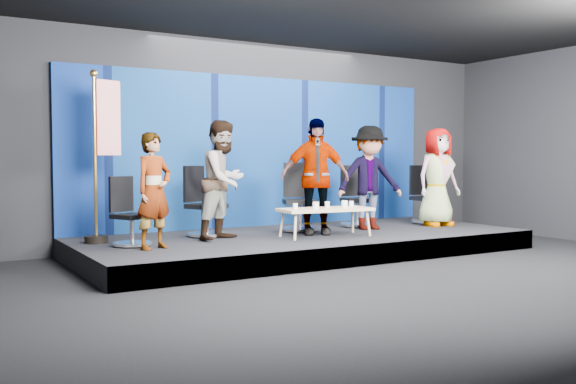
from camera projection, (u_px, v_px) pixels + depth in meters
name	position (u px, v px, depth m)	size (l,w,h in m)	color
ground	(412.00, 278.00, 7.94)	(10.00, 10.00, 0.00)	black
room_walls	(415.00, 81.00, 7.81)	(10.02, 8.02, 3.51)	black
riser	(305.00, 243.00, 10.08)	(7.00, 3.00, 0.30)	black
backdrop	(261.00, 152.00, 11.24)	(7.00, 0.08, 2.60)	navy
chair_a	(129.00, 223.00, 8.66)	(0.70, 0.70, 0.94)	silver
panelist_a	(154.00, 191.00, 8.34)	(0.56, 0.36, 1.52)	black
chair_b	(203.00, 213.00, 9.72)	(0.82, 0.82, 1.07)	silver
panelist_b	(224.00, 180.00, 9.33)	(0.84, 0.66, 1.74)	black
chair_c	(299.00, 209.00, 10.44)	(0.82, 0.82, 1.12)	silver
panelist_c	(315.00, 176.00, 9.96)	(1.06, 0.44, 1.81)	black
chair_d	(356.00, 206.00, 11.17)	(0.74, 0.74, 1.07)	silver
panelist_d	(369.00, 178.00, 10.66)	(1.11, 0.64, 1.73)	black
chair_e	(426.00, 204.00, 11.73)	(0.62, 0.62, 1.06)	silver
panelist_e	(438.00, 177.00, 11.21)	(0.84, 0.54, 1.71)	black
coffee_table	(325.00, 210.00, 9.70)	(1.46, 0.73, 0.43)	tan
mug_a	(295.00, 206.00, 9.51)	(0.07, 0.07, 0.08)	silver
mug_b	(316.00, 205.00, 9.48)	(0.09, 0.09, 0.11)	silver
mug_c	(327.00, 204.00, 9.84)	(0.07, 0.07, 0.09)	silver
mug_d	(345.00, 204.00, 9.80)	(0.09, 0.09, 0.11)	silver
mug_e	(351.00, 204.00, 9.97)	(0.07, 0.07, 0.09)	silver
flag_stand	(103.00, 152.00, 8.99)	(0.55, 0.32, 2.41)	black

